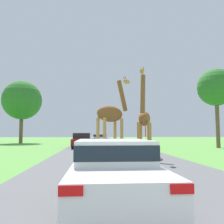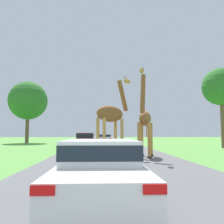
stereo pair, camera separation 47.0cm
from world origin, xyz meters
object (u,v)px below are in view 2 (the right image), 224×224
at_px(car_queue_left, 104,139).
at_px(tree_centre_back, 28,101).
at_px(car_lead_maroon, 100,166).
at_px(giraffe_companion, 145,119).
at_px(tree_left_edge, 221,87).
at_px(giraffe_near_road, 112,116).
at_px(car_queue_right, 85,140).

relative_size(car_queue_left, tree_centre_back, 0.51).
height_order(car_lead_maroon, car_queue_left, car_queue_left).
distance_m(car_lead_maroon, car_queue_left, 23.50).
bearing_deg(car_lead_maroon, giraffe_companion, 73.28).
bearing_deg(tree_centre_back, giraffe_companion, -56.86).
height_order(car_lead_maroon, tree_left_edge, tree_left_edge).
distance_m(giraffe_near_road, tree_left_edge, 14.66).
bearing_deg(car_queue_left, tree_left_edge, -29.74).
xyz_separation_m(giraffe_near_road, car_queue_left, (-0.27, 15.36, -1.69)).
relative_size(giraffe_near_road, car_queue_left, 1.10).
distance_m(giraffe_companion, car_lead_maroon, 9.30).
distance_m(giraffe_companion, car_queue_left, 14.99).
bearing_deg(tree_centre_back, giraffe_near_road, -61.80).
relative_size(tree_left_edge, tree_centre_back, 0.88).
height_order(giraffe_companion, car_queue_right, giraffe_companion).
relative_size(car_queue_right, tree_centre_back, 0.45).
relative_size(car_lead_maroon, car_queue_left, 1.04).
xyz_separation_m(giraffe_companion, car_queue_right, (-4.22, 9.06, -1.50)).
xyz_separation_m(giraffe_near_road, tree_left_edge, (11.14, 8.84, 3.53)).
height_order(giraffe_companion, car_queue_left, giraffe_companion).
xyz_separation_m(giraffe_near_road, giraffe_companion, (2.05, 0.64, -0.13)).
height_order(car_queue_right, tree_left_edge, tree_left_edge).
bearing_deg(car_queue_left, giraffe_companion, -81.02).
xyz_separation_m(car_queue_left, tree_left_edge, (11.42, -6.52, 5.22)).
distance_m(car_queue_right, tree_left_edge, 14.30).
bearing_deg(car_queue_right, giraffe_companion, -65.04).
bearing_deg(car_queue_right, tree_left_edge, -3.69).
relative_size(giraffe_companion, tree_centre_back, 0.58).
relative_size(giraffe_companion, car_queue_right, 1.30).
bearing_deg(tree_centre_back, tree_left_edge, -28.72).
distance_m(car_lead_maroon, tree_centre_back, 31.68).
xyz_separation_m(car_queue_right, car_queue_left, (1.89, 5.66, -0.05)).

